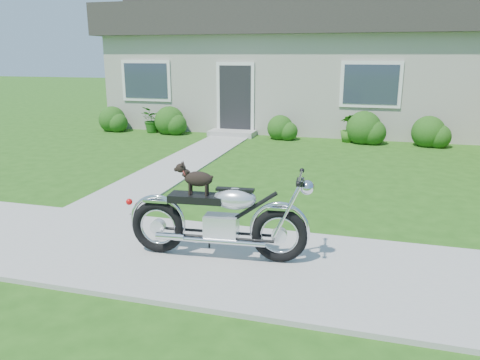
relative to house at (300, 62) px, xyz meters
name	(u,v)px	position (x,y,z in m)	size (l,w,h in m)	color
ground	(149,251)	(0.00, -11.99, -2.16)	(80.00, 80.00, 0.00)	#235114
sidewalk	(149,250)	(0.00, -11.99, -2.14)	(24.00, 2.20, 0.04)	#9E9B93
walkway	(188,160)	(-1.50, -6.99, -2.14)	(1.20, 8.00, 0.03)	#9E9B93
house	(300,62)	(0.00, 0.00, 0.00)	(12.60, 7.03, 4.50)	#ACA99C
shrub_row	(268,126)	(-0.34, -3.49, -1.77)	(10.53, 0.98, 0.98)	#214D14
potted_plant_left	(153,120)	(-4.12, -3.44, -1.74)	(0.75, 0.65, 0.83)	#225817
potted_plant_right	(348,128)	(1.98, -3.44, -1.76)	(0.45, 0.45, 0.80)	#376F1E
motorcycle_with_dog	(221,218)	(0.97, -11.99, -1.61)	(2.22, 0.60, 1.15)	black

